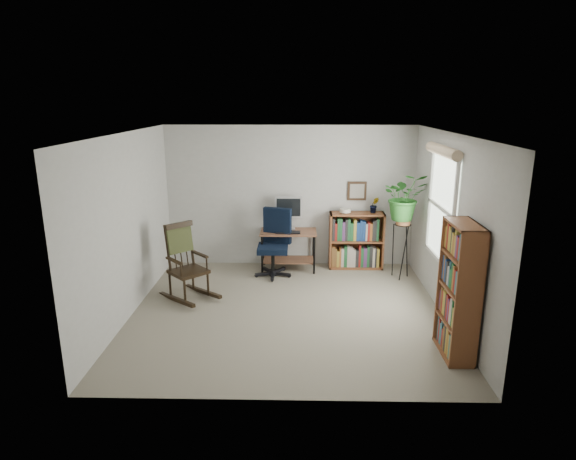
{
  "coord_description": "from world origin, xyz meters",
  "views": [
    {
      "loc": [
        0.14,
        -6.05,
        2.82
      ],
      "look_at": [
        0.0,
        0.4,
        1.05
      ],
      "focal_mm": 30.0,
      "sensor_mm": 36.0,
      "label": 1
    }
  ],
  "objects_px": {
    "low_bookshelf": "(356,240)",
    "desk": "(288,250)",
    "office_chair": "(273,243)",
    "rocking_chair": "(188,262)",
    "tall_bookshelf": "(459,291)"
  },
  "relations": [
    {
      "from": "desk",
      "to": "tall_bookshelf",
      "type": "distance_m",
      "value": 3.41
    },
    {
      "from": "office_chair",
      "to": "low_bookshelf",
      "type": "bearing_deg",
      "value": 35.04
    },
    {
      "from": "desk",
      "to": "office_chair",
      "type": "relative_size",
      "value": 0.84
    },
    {
      "from": "office_chair",
      "to": "tall_bookshelf",
      "type": "bearing_deg",
      "value": -30.54
    },
    {
      "from": "office_chair",
      "to": "low_bookshelf",
      "type": "xyz_separation_m",
      "value": [
        1.4,
        0.44,
        -0.07
      ]
    },
    {
      "from": "desk",
      "to": "low_bookshelf",
      "type": "relative_size",
      "value": 0.97
    },
    {
      "from": "desk",
      "to": "rocking_chair",
      "type": "distance_m",
      "value": 1.9
    },
    {
      "from": "low_bookshelf",
      "to": "desk",
      "type": "bearing_deg",
      "value": -174.06
    },
    {
      "from": "desk",
      "to": "tall_bookshelf",
      "type": "height_order",
      "value": "tall_bookshelf"
    },
    {
      "from": "desk",
      "to": "rocking_chair",
      "type": "height_order",
      "value": "rocking_chair"
    },
    {
      "from": "office_chair",
      "to": "desk",
      "type": "bearing_deg",
      "value": 69.8
    },
    {
      "from": "rocking_chair",
      "to": "low_bookshelf",
      "type": "bearing_deg",
      "value": -16.07
    },
    {
      "from": "low_bookshelf",
      "to": "tall_bookshelf",
      "type": "height_order",
      "value": "tall_bookshelf"
    },
    {
      "from": "desk",
      "to": "tall_bookshelf",
      "type": "bearing_deg",
      "value": -54.97
    },
    {
      "from": "office_chair",
      "to": "rocking_chair",
      "type": "height_order",
      "value": "rocking_chair"
    }
  ]
}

